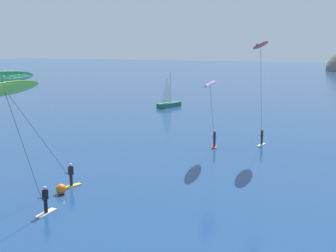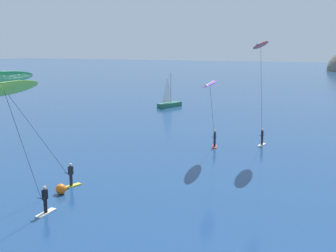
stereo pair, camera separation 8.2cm
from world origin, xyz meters
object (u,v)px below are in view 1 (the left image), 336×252
at_px(sailboat_near, 170,103).
at_px(kitesurfer_red, 261,55).
at_px(kitesurfer_lime, 8,100).
at_px(kitesurfer_green, 5,89).
at_px(kitesurfer_purple, 210,90).
at_px(marker_buoy, 61,189).

height_order(sailboat_near, kitesurfer_red, kitesurfer_red).
height_order(sailboat_near, kitesurfer_lime, kitesurfer_lime).
distance_m(sailboat_near, kitesurfer_red, 33.55).
xyz_separation_m(kitesurfer_green, kitesurfer_red, (10.21, 20.11, 1.79)).
relative_size(kitesurfer_purple, kitesurfer_green, 0.90).
relative_size(sailboat_near, kitesurfer_lime, 0.73).
xyz_separation_m(kitesurfer_purple, kitesurfer_red, (3.58, 3.23, 3.05)).
relative_size(sailboat_near, marker_buoy, 8.50).
bearing_deg(kitesurfer_green, kitesurfer_red, 63.09).
height_order(kitesurfer_green, kitesurfer_red, kitesurfer_red).
bearing_deg(kitesurfer_green, kitesurfer_lime, -41.84).
bearing_deg(kitesurfer_purple, kitesurfer_red, 42.03).
relative_size(sailboat_near, kitesurfer_red, 0.57).
xyz_separation_m(sailboat_near, marker_buoy, (11.67, -41.92, -0.29)).
bearing_deg(sailboat_near, kitesurfer_purple, -58.61).
distance_m(sailboat_near, marker_buoy, 43.51).
height_order(kitesurfer_purple, kitesurfer_red, kitesurfer_red).
xyz_separation_m(sailboat_near, kitesurfer_green, (10.57, -45.06, 6.66)).
bearing_deg(kitesurfer_green, marker_buoy, 70.70).
distance_m(kitesurfer_lime, marker_buoy, 8.89).
xyz_separation_m(kitesurfer_lime, kitesurfer_red, (7.49, 22.54, 2.00)).
xyz_separation_m(kitesurfer_purple, kitesurfer_green, (-6.62, -16.88, 1.26)).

